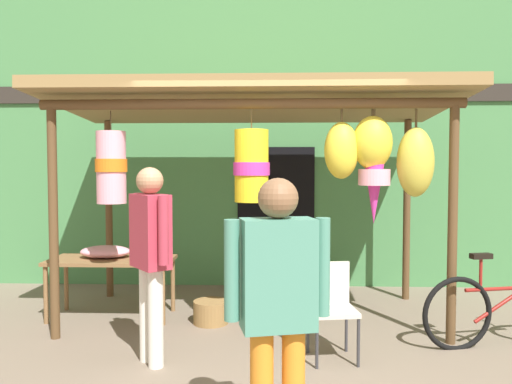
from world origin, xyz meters
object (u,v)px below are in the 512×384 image
(vendor_in_orange, at_px, (150,248))
(folding_chair, at_px, (330,301))
(customer_foreground, at_px, (278,300))
(flower_heap_on_table, at_px, (106,252))
(display_table, at_px, (112,265))
(wicker_basket_by_table, at_px, (211,312))
(parked_bicycle, at_px, (506,309))

(vendor_in_orange, bearing_deg, folding_chair, 8.09)
(folding_chair, height_order, customer_foreground, customer_foreground)
(customer_foreground, bearing_deg, flower_heap_on_table, 124.21)
(display_table, xyz_separation_m, flower_heap_on_table, (-0.07, 0.04, 0.14))
(vendor_in_orange, bearing_deg, display_table, 120.65)
(flower_heap_on_table, distance_m, wicker_basket_by_table, 1.39)
(parked_bicycle, relative_size, customer_foreground, 1.05)
(customer_foreground, bearing_deg, display_table, 123.56)
(display_table, xyz_separation_m, folding_chair, (2.35, -1.10, -0.10))
(customer_foreground, bearing_deg, parked_bicycle, 43.13)
(flower_heap_on_table, relative_size, parked_bicycle, 0.33)
(display_table, bearing_deg, vendor_in_orange, -59.35)
(display_table, distance_m, folding_chair, 2.59)
(wicker_basket_by_table, distance_m, vendor_in_orange, 1.49)
(folding_chair, bearing_deg, customer_foreground, -105.76)
(parked_bicycle, bearing_deg, wicker_basket_by_table, 168.98)
(flower_heap_on_table, bearing_deg, customer_foreground, -55.79)
(flower_heap_on_table, xyz_separation_m, parked_bicycle, (4.14, -0.79, -0.40))
(wicker_basket_by_table, height_order, parked_bicycle, parked_bicycle)
(wicker_basket_by_table, distance_m, customer_foreground, 2.85)
(display_table, relative_size, customer_foreground, 0.84)
(wicker_basket_by_table, xyz_separation_m, vendor_in_orange, (-0.37, -1.14, 0.89))
(customer_foreground, bearing_deg, wicker_basket_by_table, 105.16)
(customer_foreground, bearing_deg, vendor_in_orange, 125.98)
(flower_heap_on_table, bearing_deg, wicker_basket_by_table, -10.33)
(vendor_in_orange, bearing_deg, parked_bicycle, 9.85)
(folding_chair, xyz_separation_m, customer_foreground, (-0.48, -1.71, 0.47))
(display_table, distance_m, parked_bicycle, 4.14)
(parked_bicycle, height_order, vendor_in_orange, vendor_in_orange)
(flower_heap_on_table, height_order, vendor_in_orange, vendor_in_orange)
(parked_bicycle, bearing_deg, vendor_in_orange, -170.15)
(flower_heap_on_table, distance_m, vendor_in_orange, 1.63)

